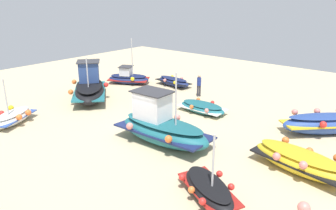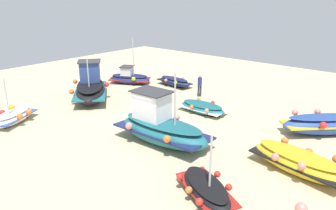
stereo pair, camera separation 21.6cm
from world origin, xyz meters
name	(u,v)px [view 1 (the left image)]	position (x,y,z in m)	size (l,w,h in m)	color
ground_plane	(150,134)	(0.00, 0.00, 0.00)	(44.75, 44.75, 0.00)	#C6B289
fishing_boat_0	(162,127)	(-1.16, 0.31, 0.87)	(5.40, 2.76, 3.89)	#1E6670
fishing_boat_1	(173,82)	(5.29, -8.60, 0.38)	(3.37, 1.85, 0.75)	navy
fishing_boat_2	(90,88)	(7.69, -1.89, 0.86)	(5.41, 5.03, 3.24)	black
fishing_boat_3	(202,108)	(-0.20, -4.79, 0.33)	(3.29, 1.82, 0.71)	#1E6670
fishing_boat_4	(208,189)	(-5.72, 2.86, 0.37)	(3.34, 2.59, 2.76)	black
fishing_boat_5	(325,123)	(-7.27, -6.36, 0.60)	(4.50, 4.54, 1.20)	#2D4C9E
fishing_boat_6	(128,78)	(8.75, -6.72, 0.51)	(3.80, 2.99, 3.90)	navy
fishing_boat_7	(13,117)	(7.33, 4.02, 0.40)	(2.51, 3.30, 2.81)	white
fishing_boat_8	(299,161)	(-7.66, -1.26, 0.51)	(4.47, 2.30, 1.07)	gold
person_walking	(199,84)	(1.99, -7.55, 0.96)	(0.32, 0.32, 1.67)	#2D2D38
mooring_buoy_0	(304,208)	(-8.90, 1.77, 0.41)	(0.44, 0.44, 0.63)	#3F3F42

